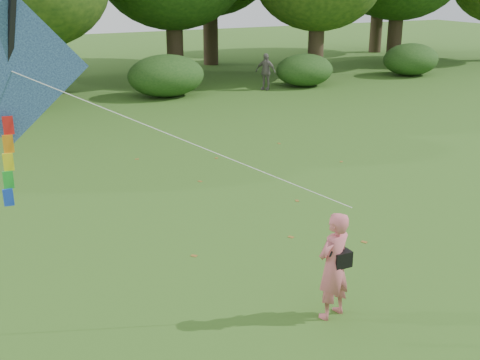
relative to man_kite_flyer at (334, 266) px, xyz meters
name	(u,v)px	position (x,y,z in m)	size (l,w,h in m)	color
ground	(351,281)	(0.98, 0.79, -0.89)	(100.00, 100.00, 0.00)	#265114
man_kite_flyer	(334,266)	(0.00, 0.00, 0.00)	(0.65, 0.43, 1.78)	#D2626E
bystander_right	(266,72)	(8.80, 18.20, -0.03)	(1.01, 0.42, 1.72)	slate
crossbody_bag	(341,258)	(0.12, -0.03, 0.12)	(0.43, 0.20, 0.71)	black
flying_kite	(11,75)	(-4.24, 1.69, 3.05)	(5.61, 2.12, 3.25)	#276AAA
shrub_band	(84,85)	(0.26, 18.39, -0.04)	(39.15, 3.22, 1.88)	#264919
fallen_leaves	(279,190)	(2.25, 5.53, -0.89)	(7.29, 9.24, 0.01)	brown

